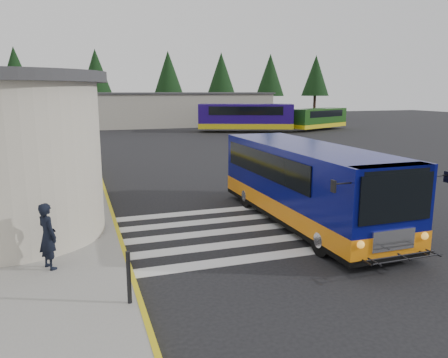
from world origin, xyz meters
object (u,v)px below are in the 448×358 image
object	(u,v)px
bollard	(129,277)
far_bus_b	(318,118)
pedestrian_a	(48,236)
far_bus_a	(246,116)
transit_bus	(306,187)

from	to	relation	value
bollard	far_bus_b	size ratio (longest dim) A/B	0.13
pedestrian_a	far_bus_a	distance (m)	38.11
bollard	far_bus_b	xyz separation A→B (m)	(25.45, 35.51, 0.65)
far_bus_b	transit_bus	bearing A→B (deg)	124.06
far_bus_b	pedestrian_a	bearing A→B (deg)	116.10
pedestrian_a	far_bus_a	xyz separation A→B (m)	(18.32, 33.41, 0.72)
transit_bus	pedestrian_a	size ratio (longest dim) A/B	5.72
far_bus_b	far_bus_a	bearing A→B (deg)	63.15
pedestrian_a	far_bus_a	size ratio (longest dim) A/B	0.16
transit_bus	far_bus_b	size ratio (longest dim) A/B	1.13
pedestrian_a	bollard	xyz separation A→B (m)	(1.63, -2.45, -0.26)
transit_bus	far_bus_a	distance (m)	33.31
transit_bus	far_bus_b	distance (m)	36.68
bollard	far_bus_b	bearing A→B (deg)	54.37
transit_bus	far_bus_b	xyz separation A→B (m)	(19.09, 31.32, 0.10)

